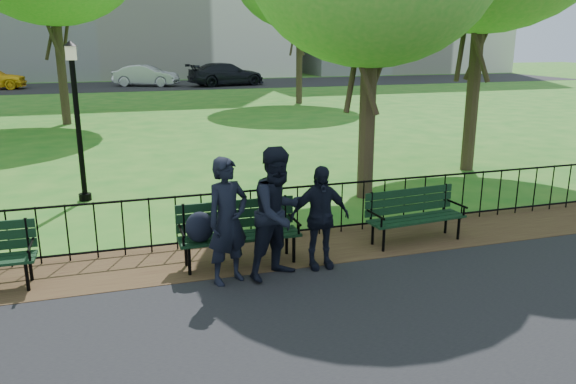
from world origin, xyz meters
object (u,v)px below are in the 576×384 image
object	(u,v)px
person_left	(228,221)
person_right	(320,217)
person_mid	(279,213)
sedan_silver	(146,76)
sedan_dark	(226,74)
park_bench_main	(222,226)
lamppost	(77,116)
park_bench_right_a	(414,210)

from	to	relation	value
person_left	person_right	xyz separation A→B (m)	(1.36, 0.11, -0.11)
person_mid	sedan_silver	bearing A→B (deg)	64.86
person_mid	person_right	xyz separation A→B (m)	(0.65, 0.14, -0.17)
sedan_silver	sedan_dark	xyz separation A→B (m)	(5.46, -1.11, 0.06)
person_left	sedan_dark	distance (m)	33.45
park_bench_main	person_right	bearing A→B (deg)	-18.42
lamppost	person_right	world-z (taller)	lamppost
park_bench_main	park_bench_right_a	xyz separation A→B (m)	(3.20, 0.13, -0.09)
park_bench_main	person_right	distance (m)	1.42
person_right	park_bench_right_a	bearing A→B (deg)	19.06
person_mid	person_right	world-z (taller)	person_mid
sedan_dark	lamppost	bearing A→B (deg)	150.25
park_bench_main	person_mid	size ratio (longest dim) A/B	0.96
sedan_dark	park_bench_main	bearing A→B (deg)	155.90
sedan_dark	sedan_silver	bearing A→B (deg)	65.87
person_right	sedan_dark	world-z (taller)	sedan_dark
park_bench_right_a	person_left	distance (m)	3.31
lamppost	sedan_dark	xyz separation A→B (m)	(8.61, 27.92, -0.95)
park_bench_main	sedan_dark	xyz separation A→B (m)	(6.55, 32.24, 0.18)
park_bench_right_a	lamppost	size ratio (longest dim) A/B	0.53
person_mid	sedan_dark	size ratio (longest dim) A/B	0.34
sedan_dark	park_bench_right_a	bearing A→B (deg)	161.43
park_bench_right_a	sedan_silver	xyz separation A→B (m)	(-2.11, 33.22, 0.20)
person_right	person_mid	bearing A→B (deg)	-165.98
person_left	sedan_silver	bearing A→B (deg)	64.58
park_bench_main	sedan_dark	bearing A→B (deg)	78.48
person_left	sedan_dark	xyz separation A→B (m)	(6.57, 32.80, -0.08)
park_bench_right_a	person_right	xyz separation A→B (m)	(-1.86, -0.58, 0.23)
person_mid	person_right	distance (m)	0.69
person_mid	sedan_silver	distance (m)	33.94
person_right	sedan_silver	xyz separation A→B (m)	(-0.25, 33.80, -0.03)
park_bench_main	sedan_silver	distance (m)	33.37
park_bench_main	person_left	world-z (taller)	person_left
person_left	person_mid	distance (m)	0.71
person_mid	sedan_silver	world-z (taller)	person_mid
person_left	sedan_dark	bearing A→B (deg)	55.14
person_mid	person_right	bearing A→B (deg)	-12.36
park_bench_right_a	lamppost	bearing A→B (deg)	136.42
park_bench_main	person_left	distance (m)	0.61
sedan_silver	person_mid	bearing A→B (deg)	-157.35
person_right	sedan_silver	world-z (taller)	person_right
lamppost	sedan_silver	size ratio (longest dim) A/B	0.73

